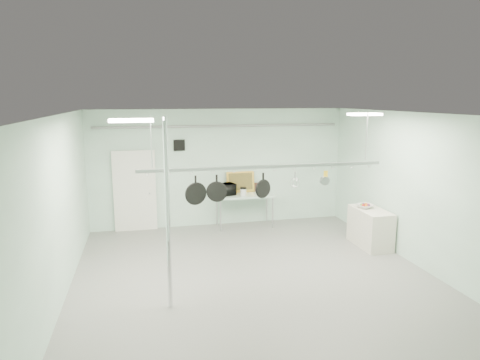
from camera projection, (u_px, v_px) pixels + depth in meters
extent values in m
plane|color=gray|center=(258.00, 282.00, 8.22)|extent=(8.00, 8.00, 0.00)
cube|color=silver|center=(259.00, 115.00, 7.61)|extent=(7.00, 8.00, 0.02)
cube|color=silver|center=(220.00, 168.00, 11.73)|extent=(7.00, 0.02, 3.20)
cube|color=silver|center=(424.00, 192.00, 8.68)|extent=(0.02, 8.00, 3.20)
cube|color=silver|center=(135.00, 192.00, 11.28)|extent=(1.10, 0.10, 2.20)
cube|color=black|center=(179.00, 145.00, 11.35)|extent=(0.30, 0.04, 0.30)
cylinder|color=gray|center=(220.00, 126.00, 11.43)|extent=(6.60, 0.07, 0.07)
cylinder|color=silver|center=(168.00, 216.00, 6.97)|extent=(0.08, 0.08, 3.20)
cube|color=#A9C7B5|center=(245.00, 195.00, 11.63)|extent=(1.60, 0.70, 0.05)
cylinder|color=#B7B7BC|center=(220.00, 216.00, 11.29)|extent=(0.04, 0.04, 0.86)
cylinder|color=#B7B7BC|center=(217.00, 210.00, 11.82)|extent=(0.04, 0.04, 0.86)
cylinder|color=#B7B7BC|center=(273.00, 212.00, 11.60)|extent=(0.04, 0.04, 0.86)
cylinder|color=#B7B7BC|center=(267.00, 207.00, 12.14)|extent=(0.04, 0.04, 0.86)
cube|color=beige|center=(370.00, 228.00, 10.16)|extent=(0.60, 1.20, 0.90)
cube|color=#B7B7BC|center=(265.00, 167.00, 8.13)|extent=(4.80, 0.06, 0.06)
cylinder|color=#B7B7BC|center=(151.00, 143.00, 7.57)|extent=(0.02, 0.02, 0.94)
cylinder|color=#B7B7BC|center=(366.00, 138.00, 8.50)|extent=(0.02, 0.02, 0.94)
cube|color=white|center=(131.00, 120.00, 6.37)|extent=(0.65, 0.30, 0.05)
cube|color=white|center=(365.00, 114.00, 8.72)|extent=(0.65, 0.30, 0.05)
imported|color=black|center=(224.00, 190.00, 11.50)|extent=(0.65, 0.52, 0.31)
cylinder|color=silver|center=(243.00, 192.00, 11.47)|extent=(0.21, 0.21, 0.19)
cube|color=gold|center=(240.00, 182.00, 11.84)|extent=(0.78, 0.14, 0.58)
cube|color=black|center=(258.00, 187.00, 11.99)|extent=(0.30, 0.09, 0.25)
imported|color=silver|center=(365.00, 206.00, 10.20)|extent=(0.46, 0.46, 0.09)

